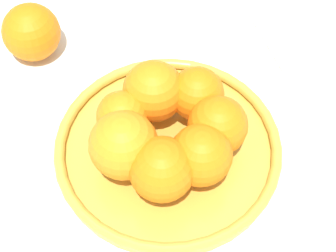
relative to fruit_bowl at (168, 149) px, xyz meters
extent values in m
plane|color=silver|center=(0.00, 0.00, -0.01)|extent=(4.00, 4.00, 0.00)
cylinder|color=gold|center=(0.00, 0.00, -0.01)|extent=(0.28, 0.28, 0.01)
torus|color=gold|center=(0.00, 0.00, 0.01)|extent=(0.29, 0.29, 0.01)
sphere|color=orange|center=(0.00, -0.06, 0.05)|extent=(0.08, 0.08, 0.08)
sphere|color=orange|center=(0.04, -0.04, 0.05)|extent=(0.07, 0.07, 0.07)
sphere|color=orange|center=(0.06, 0.01, 0.05)|extent=(0.07, 0.07, 0.07)
sphere|color=orange|center=(0.02, 0.05, 0.05)|extent=(0.08, 0.08, 0.08)
sphere|color=orange|center=(-0.03, 0.05, 0.05)|extent=(0.06, 0.06, 0.06)
sphere|color=orange|center=(-0.06, 0.01, 0.06)|extent=(0.08, 0.08, 0.08)
sphere|color=orange|center=(-0.05, -0.04, 0.05)|extent=(0.08, 0.08, 0.08)
sphere|color=orange|center=(-0.02, 0.26, 0.03)|extent=(0.08, 0.08, 0.08)
cube|color=beige|center=(0.30, 0.02, -0.01)|extent=(0.16, 0.16, 0.01)
camera|label=1|loc=(-0.26, -0.28, 0.61)|focal=60.00mm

